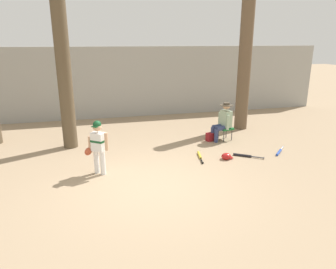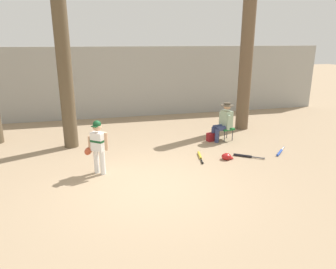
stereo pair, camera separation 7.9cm
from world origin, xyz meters
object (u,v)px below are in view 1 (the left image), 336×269
object	(u,v)px
tree_behind_spectator	(244,74)
bat_blue_youth	(279,152)
handbag_beside_stool	(211,137)
folding_stool	(225,129)
tree_near_player	(62,52)
batting_helmet_red	(226,156)
young_ballplayer	(98,144)
seated_spectator	(223,121)
bat_yellow_trainer	(200,156)
bat_black_composite	(245,156)

from	to	relation	value
tree_behind_spectator	bat_blue_youth	distance (m)	3.26
tree_behind_spectator	handbag_beside_stool	bearing A→B (deg)	-144.74
tree_behind_spectator	folding_stool	distance (m)	2.23
tree_behind_spectator	handbag_beside_stool	size ratio (longest dim) A/B	13.10
tree_near_player	batting_helmet_red	bearing A→B (deg)	-27.59
young_ballplayer	seated_spectator	size ratio (longest dim) A/B	1.09
bat_yellow_trainer	tree_near_player	bearing A→B (deg)	152.32
seated_spectator	bat_blue_youth	world-z (taller)	seated_spectator
handbag_beside_stool	tree_behind_spectator	bearing A→B (deg)	35.26
tree_behind_spectator	seated_spectator	bearing A→B (deg)	-136.71
bat_black_composite	bat_blue_youth	distance (m)	1.10
tree_behind_spectator	tree_near_player	bearing A→B (deg)	-174.10
seated_spectator	bat_yellow_trainer	bearing A→B (deg)	-134.20
young_ballplayer	handbag_beside_stool	xyz separation A→B (m)	(3.56, 1.72, -0.61)
folding_stool	bat_blue_youth	size ratio (longest dim) A/B	0.74
folding_stool	handbag_beside_stool	bearing A→B (deg)	177.94
bat_black_composite	bat_yellow_trainer	distance (m)	1.23
seated_spectator	bat_blue_youth	distance (m)	1.94
batting_helmet_red	tree_near_player	bearing A→B (deg)	152.41
tree_near_player	handbag_beside_stool	size ratio (longest dim) A/B	17.58
tree_near_player	bat_blue_youth	size ratio (longest dim) A/B	9.51
bat_black_composite	seated_spectator	bearing A→B (deg)	89.15
young_ballplayer	seated_spectator	distance (m)	4.26
handbag_beside_stool	batting_helmet_red	bearing A→B (deg)	-98.19
folding_stool	batting_helmet_red	distance (m)	1.76
tree_near_player	folding_stool	bearing A→B (deg)	-6.30
tree_behind_spectator	batting_helmet_red	distance (m)	3.75
tree_behind_spectator	batting_helmet_red	world-z (taller)	tree_behind_spectator
folding_stool	bat_black_composite	xyz separation A→B (m)	(-0.12, -1.56, -0.33)
seated_spectator	young_ballplayer	bearing A→B (deg)	-156.70
young_ballplayer	batting_helmet_red	xyz separation A→B (m)	(3.33, 0.11, -0.67)
seated_spectator	handbag_beside_stool	bearing A→B (deg)	174.54
folding_stool	batting_helmet_red	xyz separation A→B (m)	(-0.69, -1.59, -0.29)
tree_near_player	folding_stool	distance (m)	5.32
tree_near_player	bat_yellow_trainer	size ratio (longest dim) A/B	7.38
tree_behind_spectator	seated_spectator	size ratio (longest dim) A/B	3.71
tree_near_player	folding_stool	world-z (taller)	tree_near_player
seated_spectator	bat_yellow_trainer	size ratio (longest dim) A/B	1.48
tree_near_player	seated_spectator	bearing A→B (deg)	-6.65
handbag_beside_stool	bat_yellow_trainer	distance (m)	1.55
young_ballplayer	bat_yellow_trainer	world-z (taller)	young_ballplayer
folding_stool	handbag_beside_stool	xyz separation A→B (m)	(-0.45, 0.02, -0.23)
tree_near_player	handbag_beside_stool	world-z (taller)	tree_near_player
tree_behind_spectator	seated_spectator	distance (m)	2.11
young_ballplayer	bat_blue_youth	size ratio (longest dim) A/B	2.08
tree_near_player	bat_yellow_trainer	xyz separation A→B (m)	(3.42, -1.79, -2.70)
bat_blue_youth	batting_helmet_red	bearing A→B (deg)	-177.35
young_ballplayer	tree_behind_spectator	bearing A→B (deg)	28.90
tree_behind_spectator	bat_yellow_trainer	size ratio (longest dim) A/B	5.50
bat_blue_youth	batting_helmet_red	world-z (taller)	batting_helmet_red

